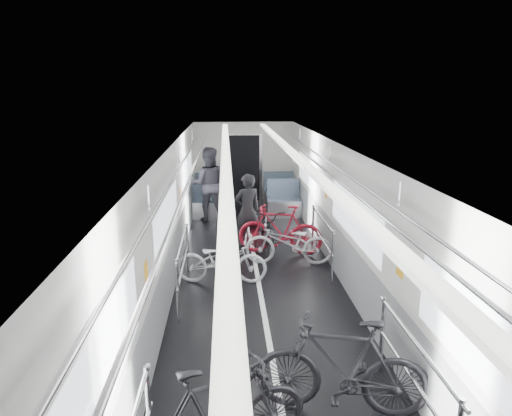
{
  "coord_description": "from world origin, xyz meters",
  "views": [
    {
      "loc": [
        -0.55,
        -6.87,
        3.36
      ],
      "look_at": [
        0.0,
        1.35,
        1.2
      ],
      "focal_mm": 32.0,
      "sensor_mm": 36.0,
      "label": 1
    }
  ],
  "objects_px": {
    "bike_left_far": "(221,260)",
    "person_seated": "(209,184)",
    "bike_left_mid": "(219,415)",
    "bike_right_near": "(342,367)",
    "bike_right_mid": "(289,243)",
    "bike_aisle": "(266,227)",
    "person_standing": "(247,211)",
    "bike_right_far": "(280,230)"
  },
  "relations": [
    {
      "from": "person_seated",
      "to": "bike_aisle",
      "type": "bearing_deg",
      "value": 122.44
    },
    {
      "from": "bike_right_mid",
      "to": "person_standing",
      "type": "xyz_separation_m",
      "value": [
        -0.76,
        1.09,
        0.37
      ]
    },
    {
      "from": "bike_right_mid",
      "to": "person_seated",
      "type": "height_order",
      "value": "person_seated"
    },
    {
      "from": "bike_right_near",
      "to": "person_standing",
      "type": "bearing_deg",
      "value": -159.91
    },
    {
      "from": "bike_left_mid",
      "to": "bike_right_near",
      "type": "distance_m",
      "value": 1.41
    },
    {
      "from": "bike_left_far",
      "to": "bike_right_near",
      "type": "distance_m",
      "value": 3.71
    },
    {
      "from": "bike_left_mid",
      "to": "bike_aisle",
      "type": "bearing_deg",
      "value": -28.58
    },
    {
      "from": "bike_right_mid",
      "to": "bike_right_near",
      "type": "bearing_deg",
      "value": 6.15
    },
    {
      "from": "bike_left_far",
      "to": "bike_aisle",
      "type": "height_order",
      "value": "bike_aisle"
    },
    {
      "from": "bike_aisle",
      "to": "bike_right_near",
      "type": "bearing_deg",
      "value": -92.14
    },
    {
      "from": "person_standing",
      "to": "person_seated",
      "type": "bearing_deg",
      "value": -86.24
    },
    {
      "from": "bike_left_mid",
      "to": "person_seated",
      "type": "bearing_deg",
      "value": -16.96
    },
    {
      "from": "bike_right_near",
      "to": "bike_aisle",
      "type": "relative_size",
      "value": 1.04
    },
    {
      "from": "bike_right_near",
      "to": "bike_aisle",
      "type": "bearing_deg",
      "value": -164.06
    },
    {
      "from": "person_standing",
      "to": "person_seated",
      "type": "height_order",
      "value": "person_seated"
    },
    {
      "from": "bike_left_far",
      "to": "bike_right_near",
      "type": "xyz_separation_m",
      "value": [
        1.28,
        -3.48,
        0.13
      ]
    },
    {
      "from": "bike_right_far",
      "to": "person_seated",
      "type": "bearing_deg",
      "value": -135.3
    },
    {
      "from": "bike_right_near",
      "to": "person_standing",
      "type": "height_order",
      "value": "person_standing"
    },
    {
      "from": "bike_left_far",
      "to": "person_standing",
      "type": "bearing_deg",
      "value": -10.9
    },
    {
      "from": "bike_left_mid",
      "to": "person_standing",
      "type": "xyz_separation_m",
      "value": [
        0.54,
        5.98,
        0.29
      ]
    },
    {
      "from": "person_seated",
      "to": "bike_left_far",
      "type": "bearing_deg",
      "value": 97.79
    },
    {
      "from": "bike_left_far",
      "to": "bike_right_mid",
      "type": "xyz_separation_m",
      "value": [
        1.31,
        0.78,
        0.02
      ]
    },
    {
      "from": "bike_aisle",
      "to": "person_standing",
      "type": "distance_m",
      "value": 0.54
    },
    {
      "from": "bike_right_mid",
      "to": "bike_aisle",
      "type": "height_order",
      "value": "bike_aisle"
    },
    {
      "from": "bike_left_far",
      "to": "person_seated",
      "type": "xyz_separation_m",
      "value": [
        -0.35,
        4.07,
        0.54
      ]
    },
    {
      "from": "bike_right_mid",
      "to": "person_seated",
      "type": "xyz_separation_m",
      "value": [
        -1.66,
        3.29,
        0.52
      ]
    },
    {
      "from": "bike_left_mid",
      "to": "bike_left_far",
      "type": "height_order",
      "value": "bike_left_mid"
    },
    {
      "from": "bike_left_far",
      "to": "bike_right_near",
      "type": "bearing_deg",
      "value": -154.31
    },
    {
      "from": "bike_right_near",
      "to": "bike_right_mid",
      "type": "relative_size",
      "value": 1.08
    },
    {
      "from": "bike_left_mid",
      "to": "person_standing",
      "type": "height_order",
      "value": "person_standing"
    },
    {
      "from": "person_standing",
      "to": "bike_right_mid",
      "type": "bearing_deg",
      "value": 106.13
    },
    {
      "from": "bike_right_mid",
      "to": "bike_right_far",
      "type": "distance_m",
      "value": 0.61
    },
    {
      "from": "bike_right_near",
      "to": "bike_right_mid",
      "type": "xyz_separation_m",
      "value": [
        0.03,
        4.27,
        -0.1
      ]
    },
    {
      "from": "person_seated",
      "to": "bike_right_near",
      "type": "bearing_deg",
      "value": 105.06
    },
    {
      "from": "bike_left_mid",
      "to": "person_standing",
      "type": "relative_size",
      "value": 1.07
    },
    {
      "from": "bike_right_far",
      "to": "person_standing",
      "type": "height_order",
      "value": "person_standing"
    },
    {
      "from": "bike_left_mid",
      "to": "bike_left_far",
      "type": "distance_m",
      "value": 4.1
    },
    {
      "from": "bike_right_near",
      "to": "bike_aisle",
      "type": "xyz_separation_m",
      "value": [
        -0.33,
        5.26,
        -0.09
      ]
    },
    {
      "from": "person_standing",
      "to": "bike_left_mid",
      "type": "bearing_deg",
      "value": 66.21
    },
    {
      "from": "bike_right_near",
      "to": "bike_aisle",
      "type": "height_order",
      "value": "bike_right_near"
    },
    {
      "from": "bike_left_far",
      "to": "bike_right_near",
      "type": "height_order",
      "value": "bike_right_near"
    },
    {
      "from": "bike_left_mid",
      "to": "bike_right_far",
      "type": "bearing_deg",
      "value": -31.81
    }
  ]
}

